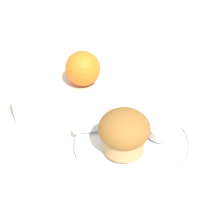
% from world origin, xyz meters
% --- Properties ---
extents(ground_plane, '(3.00, 3.00, 0.00)m').
position_xyz_m(ground_plane, '(0.00, 0.00, 0.00)').
color(ground_plane, beige).
extents(plate, '(0.20, 0.20, 0.02)m').
position_xyz_m(plate, '(0.01, -0.00, 0.01)').
color(plate, white).
rests_on(plate, ground_plane).
extents(muffin, '(0.08, 0.08, 0.07)m').
position_xyz_m(muffin, '(-0.02, -0.01, 0.06)').
color(muffin, tan).
rests_on(muffin, plate).
extents(cream_ramekin, '(0.06, 0.06, 0.02)m').
position_xyz_m(cream_ramekin, '(0.06, -0.02, 0.03)').
color(cream_ramekin, silver).
rests_on(cream_ramekin, plate).
extents(berry_pair, '(0.02, 0.01, 0.01)m').
position_xyz_m(berry_pair, '(0.02, 0.05, 0.03)').
color(berry_pair, '#B7192D').
rests_on(berry_pair, plate).
extents(butter_knife, '(0.15, 0.11, 0.00)m').
position_xyz_m(butter_knife, '(0.02, 0.04, 0.02)').
color(butter_knife, '#B7B7BC').
rests_on(butter_knife, plate).
extents(orange_fruit, '(0.08, 0.08, 0.08)m').
position_xyz_m(orange_fruit, '(0.08, 0.22, 0.04)').
color(orange_fruit, orange).
rests_on(orange_fruit, ground_plane).
extents(juice_glass, '(0.06, 0.06, 0.09)m').
position_xyz_m(juice_glass, '(-0.08, 0.17, 0.05)').
color(juice_glass, silver).
rests_on(juice_glass, ground_plane).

